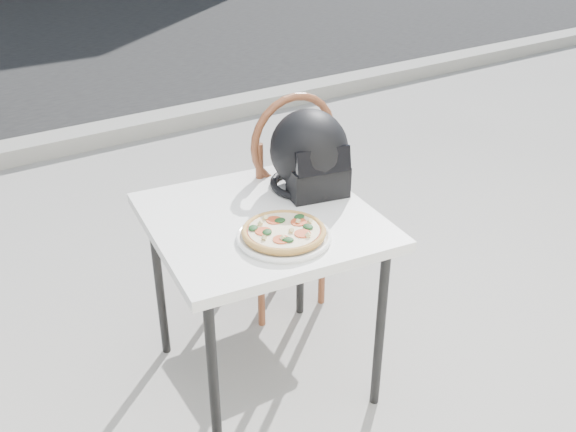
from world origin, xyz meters
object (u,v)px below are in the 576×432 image
plate (284,237)px  cafe_chair_main (282,192)px  cafe_table_main (262,232)px  helmet (310,155)px  pizza (284,231)px

plate → cafe_chair_main: (0.35, 0.54, -0.16)m
cafe_table_main → cafe_chair_main: (0.33, 0.37, -0.08)m
plate → cafe_chair_main: 0.67m
cafe_table_main → cafe_chair_main: 0.50m
plate → cafe_chair_main: cafe_chair_main is taller
plate → cafe_table_main: bearing=82.0°
cafe_table_main → helmet: bearing=19.4°
plate → pizza: (0.00, 0.00, 0.02)m
plate → pizza: bearing=73.0°
plate → helmet: 0.42m
cafe_table_main → plate: (-0.03, -0.18, 0.08)m
cafe_table_main → cafe_chair_main: size_ratio=0.83×
helmet → cafe_chair_main: bearing=91.8°
pizza → cafe_chair_main: bearing=57.2°
cafe_table_main → helmet: (0.27, 0.10, 0.20)m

